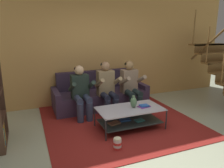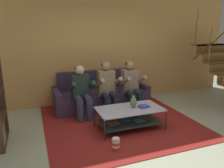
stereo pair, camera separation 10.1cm
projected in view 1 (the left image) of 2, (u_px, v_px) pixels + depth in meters
ground at (132, 142)px, 3.82m from camera, size 16.80×16.80×0.00m
back_partition at (91, 48)px, 5.68m from camera, size 8.40×0.12×2.90m
couch at (100, 95)px, 5.54m from camera, size 2.32×0.87×0.88m
person_seated_left at (81, 90)px, 4.76m from camera, size 0.50×0.58×1.16m
person_seated_middle at (107, 86)px, 4.98m from camera, size 0.50×0.58×1.21m
person_seated_right at (131, 84)px, 5.20m from camera, size 0.50×0.58×1.19m
coffee_table at (129, 115)px, 4.31m from camera, size 1.28×0.69×0.42m
area_rug at (115, 117)px, 4.88m from camera, size 3.08×3.37×0.01m
vase at (134, 102)px, 4.30m from camera, size 0.13×0.13×0.24m
book_stack at (144, 106)px, 4.35m from camera, size 0.25×0.19×0.04m
popcorn_tub at (117, 143)px, 3.57m from camera, size 0.13×0.13×0.22m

